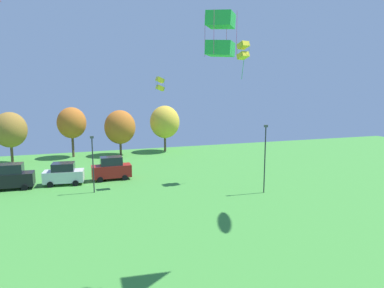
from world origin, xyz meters
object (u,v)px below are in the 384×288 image
at_px(parked_car_second_from_left, 64,174).
at_px(parked_car_third_from_left, 111,169).
at_px(kite_flying_4, 243,51).
at_px(treeline_tree_1, 10,130).
at_px(parked_car_leftmost, 11,177).
at_px(treeline_tree_4, 165,122).
at_px(treeline_tree_2, 72,123).
at_px(treeline_tree_3, 120,127).
at_px(light_post_0, 93,161).
at_px(kite_flying_0, 220,34).
at_px(light_post_2, 265,155).
at_px(kite_flying_6, 160,84).

height_order(parked_car_second_from_left, parked_car_third_from_left, parked_car_third_from_left).
xyz_separation_m(kite_flying_4, treeline_tree_1, (-26.50, 18.31, -9.76)).
height_order(parked_car_leftmost, parked_car_second_from_left, parked_car_leftmost).
bearing_deg(parked_car_second_from_left, treeline_tree_4, 52.88).
xyz_separation_m(parked_car_leftmost, treeline_tree_4, (20.82, 16.78, 3.65)).
bearing_deg(treeline_tree_2, treeline_tree_3, -5.18).
xyz_separation_m(parked_car_second_from_left, light_post_0, (2.95, -4.17, 2.09)).
relative_size(kite_flying_4, treeline_tree_4, 0.53).
bearing_deg(parked_car_leftmost, parked_car_third_from_left, 4.98).
height_order(kite_flying_0, parked_car_third_from_left, kite_flying_0).
xyz_separation_m(parked_car_second_from_left, treeline_tree_2, (0.95, 16.29, 4.10)).
bearing_deg(parked_car_second_from_left, kite_flying_4, -6.14).
relative_size(kite_flying_0, light_post_2, 0.31).
bearing_deg(kite_flying_0, kite_flying_4, 59.81).
bearing_deg(treeline_tree_3, light_post_2, -66.54).
bearing_deg(light_post_2, treeline_tree_4, 97.50).
relative_size(kite_flying_6, parked_car_second_from_left, 0.35).
height_order(kite_flying_4, light_post_2, kite_flying_4).
xyz_separation_m(kite_flying_4, light_post_0, (-16.35, 0.05, -11.24)).
bearing_deg(treeline_tree_4, kite_flying_0, -100.25).
height_order(parked_car_third_from_left, light_post_2, light_post_2).
height_order(parked_car_leftmost, light_post_2, light_post_2).
bearing_deg(kite_flying_4, parked_car_leftmost, 170.60).
height_order(light_post_2, treeline_tree_3, treeline_tree_3).
height_order(parked_car_third_from_left, light_post_0, light_post_0).
distance_m(kite_flying_4, treeline_tree_1, 33.66).
bearing_deg(light_post_2, treeline_tree_3, 113.46).
xyz_separation_m(kite_flying_6, treeline_tree_4, (5.61, 20.26, -5.90)).
relative_size(parked_car_leftmost, light_post_2, 0.66).
bearing_deg(light_post_2, kite_flying_6, 146.13).
bearing_deg(treeline_tree_2, parked_car_third_from_left, -75.15).
relative_size(parked_car_second_from_left, treeline_tree_4, 0.56).
relative_size(kite_flying_0, treeline_tree_3, 0.30).
relative_size(light_post_0, light_post_2, 0.84).
bearing_deg(parked_car_third_from_left, kite_flying_6, -40.48).
height_order(kite_flying_4, kite_flying_6, kite_flying_4).
distance_m(parked_car_third_from_left, light_post_0, 5.46).
distance_m(kite_flying_6, treeline_tree_4, 21.83).
relative_size(kite_flying_4, treeline_tree_3, 0.57).
xyz_separation_m(kite_flying_4, parked_car_leftmost, (-24.46, 4.05, -13.21)).
bearing_deg(treeline_tree_1, kite_flying_6, -45.79).
distance_m(kite_flying_4, treeline_tree_3, 24.91).
bearing_deg(parked_car_leftmost, kite_flying_0, -56.91).
relative_size(kite_flying_0, treeline_tree_2, 0.28).
xyz_separation_m(parked_car_second_from_left, treeline_tree_4, (15.66, 16.61, 3.77)).
distance_m(light_post_0, treeline_tree_4, 24.42).
height_order(parked_car_leftmost, light_post_0, light_post_0).
xyz_separation_m(kite_flying_0, kite_flying_4, (10.74, 18.46, 1.57)).
distance_m(light_post_2, treeline_tree_3, 27.68).
height_order(treeline_tree_2, treeline_tree_4, treeline_tree_4).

